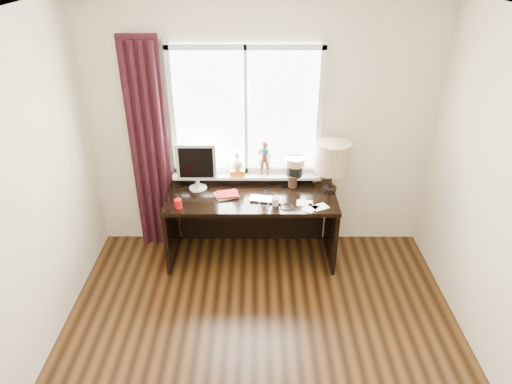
{
  "coord_description": "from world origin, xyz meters",
  "views": [
    {
      "loc": [
        -0.04,
        -2.33,
        2.98
      ],
      "look_at": [
        -0.05,
        1.25,
        1.0
      ],
      "focal_mm": 32.0,
      "sensor_mm": 36.0,
      "label": 1
    }
  ],
  "objects_px": {
    "laptop": "(266,199)",
    "desk": "(251,211)",
    "red_cup": "(178,204)",
    "table_lamp": "(332,157)",
    "monitor": "(196,164)",
    "mug": "(276,201)"
  },
  "relations": [
    {
      "from": "monitor",
      "to": "mug",
      "type": "bearing_deg",
      "value": -23.01
    },
    {
      "from": "laptop",
      "to": "table_lamp",
      "type": "bearing_deg",
      "value": 27.34
    },
    {
      "from": "mug",
      "to": "desk",
      "type": "height_order",
      "value": "mug"
    },
    {
      "from": "red_cup",
      "to": "monitor",
      "type": "relative_size",
      "value": 0.18
    },
    {
      "from": "desk",
      "to": "laptop",
      "type": "bearing_deg",
      "value": -52.95
    },
    {
      "from": "red_cup",
      "to": "table_lamp",
      "type": "relative_size",
      "value": 0.17
    },
    {
      "from": "monitor",
      "to": "laptop",
      "type": "bearing_deg",
      "value": -18.99
    },
    {
      "from": "laptop",
      "to": "red_cup",
      "type": "height_order",
      "value": "red_cup"
    },
    {
      "from": "mug",
      "to": "table_lamp",
      "type": "xyz_separation_m",
      "value": [
        0.56,
        0.31,
        0.32
      ]
    },
    {
      "from": "laptop",
      "to": "desk",
      "type": "distance_m",
      "value": 0.35
    },
    {
      "from": "laptop",
      "to": "monitor",
      "type": "bearing_deg",
      "value": 170.14
    },
    {
      "from": "desk",
      "to": "red_cup",
      "type": "bearing_deg",
      "value": -153.86
    },
    {
      "from": "table_lamp",
      "to": "mug",
      "type": "bearing_deg",
      "value": -151.1
    },
    {
      "from": "laptop",
      "to": "desk",
      "type": "relative_size",
      "value": 0.18
    },
    {
      "from": "mug",
      "to": "monitor",
      "type": "xyz_separation_m",
      "value": [
        -0.78,
        0.33,
        0.23
      ]
    },
    {
      "from": "laptop",
      "to": "red_cup",
      "type": "distance_m",
      "value": 0.85
    },
    {
      "from": "mug",
      "to": "desk",
      "type": "bearing_deg",
      "value": 129.57
    },
    {
      "from": "laptop",
      "to": "table_lamp",
      "type": "relative_size",
      "value": 0.59
    },
    {
      "from": "red_cup",
      "to": "desk",
      "type": "height_order",
      "value": "red_cup"
    },
    {
      "from": "table_lamp",
      "to": "monitor",
      "type": "bearing_deg",
      "value": 179.04
    },
    {
      "from": "mug",
      "to": "red_cup",
      "type": "relative_size",
      "value": 1.04
    },
    {
      "from": "laptop",
      "to": "red_cup",
      "type": "xyz_separation_m",
      "value": [
        -0.83,
        -0.14,
        0.03
      ]
    }
  ]
}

